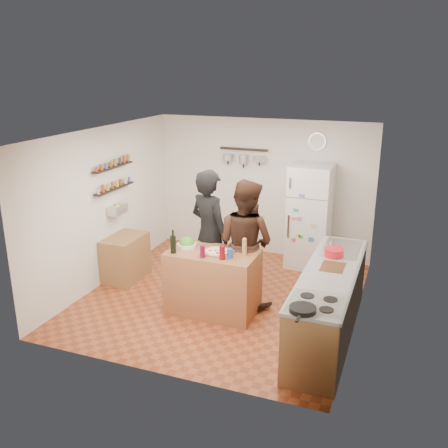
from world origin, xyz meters
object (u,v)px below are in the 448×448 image
at_px(salt_canister, 230,253).
at_px(person_back, 244,239).
at_px(pepper_mill, 244,248).
at_px(side_table, 126,258).
at_px(wall_clock, 317,141).
at_px(fridge, 309,216).
at_px(counter_run, 329,304).
at_px(red_bowl, 334,252).
at_px(prep_island, 213,282).
at_px(wine_bottle, 173,244).
at_px(skillet, 303,309).
at_px(salad_bowl, 187,245).
at_px(person_center, 245,243).
at_px(person_left, 209,234).

xyz_separation_m(salt_canister, person_back, (-0.21, 1.21, -0.23)).
bearing_deg(salt_canister, pepper_mill, 48.58).
bearing_deg(side_table, wall_clock, 36.38).
xyz_separation_m(fridge, wall_clock, (0.00, 0.33, 1.25)).
bearing_deg(counter_run, red_bowl, 95.49).
bearing_deg(wall_clock, salt_canister, -102.92).
relative_size(prep_island, wine_bottle, 5.12).
bearing_deg(skillet, side_table, 150.98).
distance_m(salad_bowl, fridge, 2.53).
relative_size(salad_bowl, wall_clock, 0.91).
bearing_deg(person_center, pepper_mill, 124.41).
bearing_deg(salt_canister, prep_island, 158.20).
bearing_deg(counter_run, salad_bowl, 175.90).
distance_m(salad_bowl, person_center, 0.85).
bearing_deg(person_back, salt_canister, 141.95).
distance_m(person_back, side_table, 1.98).
relative_size(salt_canister, side_table, 0.16).
height_order(red_bowl, side_table, red_bowl).
distance_m(pepper_mill, counter_run, 1.34).
bearing_deg(counter_run, prep_island, 176.59).
relative_size(red_bowl, side_table, 0.33).
distance_m(pepper_mill, fridge, 2.20).
bearing_deg(counter_run, wine_bottle, -176.79).
height_order(person_center, counter_run, person_center).
distance_m(pepper_mill, person_back, 1.13).
xyz_separation_m(person_left, wall_clock, (1.16, 2.05, 1.16)).
relative_size(person_left, red_bowl, 7.39).
bearing_deg(pepper_mill, red_bowl, 17.80).
xyz_separation_m(wine_bottle, skillet, (2.06, -1.08, -0.08)).
height_order(salt_canister, person_center, person_center).
relative_size(salad_bowl, red_bowl, 1.02).
distance_m(skillet, red_bowl, 1.73).
relative_size(salad_bowl, person_back, 0.18).
bearing_deg(side_table, prep_island, -17.13).
height_order(skillet, red_bowl, red_bowl).
bearing_deg(person_back, fridge, -84.35).
xyz_separation_m(salt_canister, counter_run, (1.36, 0.02, -0.53)).
relative_size(skillet, fridge, 0.16).
height_order(salad_bowl, wine_bottle, wine_bottle).
distance_m(fridge, side_table, 3.20).
relative_size(pepper_mill, person_back, 0.13).
distance_m(wine_bottle, wall_clock, 3.29).
bearing_deg(pepper_mill, side_table, 167.39).
bearing_deg(skillet, counter_run, 85.25).
distance_m(salad_bowl, pepper_mill, 0.87).
xyz_separation_m(prep_island, person_back, (0.09, 1.09, 0.29)).
distance_m(person_left, wall_clock, 2.63).
bearing_deg(wine_bottle, person_left, 70.25).
relative_size(pepper_mill, side_table, 0.25).
bearing_deg(fridge, person_back, -126.35).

